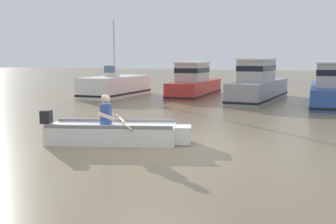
# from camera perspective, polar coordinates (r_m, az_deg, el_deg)

# --- Properties ---
(ground_plane) EXTENTS (120.00, 120.00, 0.00)m
(ground_plane) POSITION_cam_1_polar(r_m,az_deg,el_deg) (9.79, -1.51, -4.90)
(ground_plane) COLOR #7A6B4C
(rowboat_with_person) EXTENTS (3.65, 2.03, 1.19)m
(rowboat_with_person) POSITION_cam_1_polar(r_m,az_deg,el_deg) (10.47, -7.12, -2.75)
(rowboat_with_person) COLOR white
(rowboat_with_person) RESTS_ON ground
(moored_boat_white) EXTENTS (1.94, 5.09, 4.06)m
(moored_boat_white) POSITION_cam_1_polar(r_m,az_deg,el_deg) (23.06, -7.06, 3.44)
(moored_boat_white) COLOR white
(moored_boat_white) RESTS_ON ground
(moored_boat_red) EXTENTS (1.86, 5.65, 1.86)m
(moored_boat_red) POSITION_cam_1_polar(r_m,az_deg,el_deg) (22.63, 3.55, 3.84)
(moored_boat_red) COLOR #B72D28
(moored_boat_red) RESTS_ON ground
(moored_boat_grey) EXTENTS (1.89, 6.61, 2.03)m
(moored_boat_grey) POSITION_cam_1_polar(r_m,az_deg,el_deg) (20.87, 12.10, 3.59)
(moored_boat_grey) COLOR gray
(moored_boat_grey) RESTS_ON ground
(moored_boat_blue) EXTENTS (2.24, 6.88, 1.91)m
(moored_boat_blue) POSITION_cam_1_polar(r_m,az_deg,el_deg) (20.02, 21.31, 2.94)
(moored_boat_blue) COLOR #2D519E
(moored_boat_blue) RESTS_ON ground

